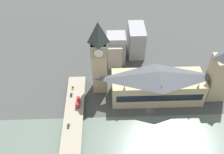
{
  "coord_description": "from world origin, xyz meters",
  "views": [
    {
      "loc": [
        -137.92,
        37.65,
        171.92
      ],
      "look_at": [
        22.1,
        32.16,
        21.14
      ],
      "focal_mm": 40.0,
      "sensor_mm": 36.0,
      "label": 1
    }
  ],
  "objects_px": {
    "victoria_tower": "(219,75)",
    "car_southbound_extra": "(73,88)",
    "double_decker_bus_lead": "(78,102)",
    "clock_tower": "(99,57)",
    "car_southbound_lead": "(68,126)",
    "road_bridge": "(70,148)",
    "car_northbound_mid": "(71,95)",
    "parliament_hall": "(157,85)"
  },
  "relations": [
    {
      "from": "parliament_hall",
      "to": "clock_tower",
      "type": "height_order",
      "value": "clock_tower"
    },
    {
      "from": "double_decker_bus_lead",
      "to": "car_northbound_mid",
      "type": "xyz_separation_m",
      "value": [
        10.73,
        7.02,
        -2.11
      ]
    },
    {
      "from": "car_northbound_mid",
      "to": "car_southbound_lead",
      "type": "distance_m",
      "value": 34.05
    },
    {
      "from": "victoria_tower",
      "to": "car_southbound_extra",
      "type": "distance_m",
      "value": 131.13
    },
    {
      "from": "victoria_tower",
      "to": "car_northbound_mid",
      "type": "height_order",
      "value": "victoria_tower"
    },
    {
      "from": "clock_tower",
      "to": "car_northbound_mid",
      "type": "distance_m",
      "value": 44.06
    },
    {
      "from": "victoria_tower",
      "to": "double_decker_bus_lead",
      "type": "height_order",
      "value": "victoria_tower"
    },
    {
      "from": "parliament_hall",
      "to": "victoria_tower",
      "type": "distance_m",
      "value": 53.73
    },
    {
      "from": "clock_tower",
      "to": "car_southbound_extra",
      "type": "bearing_deg",
      "value": 99.9
    },
    {
      "from": "clock_tower",
      "to": "car_southbound_lead",
      "type": "xyz_separation_m",
      "value": [
        -47.43,
        25.78,
        -32.59
      ]
    },
    {
      "from": "road_bridge",
      "to": "car_southbound_lead",
      "type": "relative_size",
      "value": 33.9
    },
    {
      "from": "car_northbound_mid",
      "to": "car_southbound_extra",
      "type": "distance_m",
      "value": 8.93
    },
    {
      "from": "parliament_hall",
      "to": "double_decker_bus_lead",
      "type": "height_order",
      "value": "parliament_hall"
    },
    {
      "from": "parliament_hall",
      "to": "car_southbound_lead",
      "type": "height_order",
      "value": "parliament_hall"
    },
    {
      "from": "clock_tower",
      "to": "car_southbound_lead",
      "type": "bearing_deg",
      "value": 151.47
    },
    {
      "from": "car_northbound_mid",
      "to": "car_southbound_lead",
      "type": "height_order",
      "value": "car_southbound_lead"
    },
    {
      "from": "victoria_tower",
      "to": "clock_tower",
      "type": "bearing_deg",
      "value": 83.01
    },
    {
      "from": "parliament_hall",
      "to": "clock_tower",
      "type": "bearing_deg",
      "value": 75.93
    },
    {
      "from": "victoria_tower",
      "to": "car_southbound_extra",
      "type": "xyz_separation_m",
      "value": [
        8.22,
        129.33,
        -19.99
      ]
    },
    {
      "from": "car_southbound_extra",
      "to": "road_bridge",
      "type": "bearing_deg",
      "value": -177.21
    },
    {
      "from": "parliament_hall",
      "to": "car_northbound_mid",
      "type": "bearing_deg",
      "value": 90.47
    },
    {
      "from": "road_bridge",
      "to": "car_northbound_mid",
      "type": "xyz_separation_m",
      "value": [
        53.17,
        3.75,
        1.61
      ]
    },
    {
      "from": "road_bridge",
      "to": "car_southbound_extra",
      "type": "relative_size",
      "value": 34.79
    },
    {
      "from": "car_southbound_lead",
      "to": "clock_tower",
      "type": "bearing_deg",
      "value": -28.53
    },
    {
      "from": "clock_tower",
      "to": "victoria_tower",
      "type": "distance_m",
      "value": 105.17
    },
    {
      "from": "double_decker_bus_lead",
      "to": "car_southbound_extra",
      "type": "distance_m",
      "value": 20.73
    },
    {
      "from": "double_decker_bus_lead",
      "to": "car_southbound_lead",
      "type": "xyz_separation_m",
      "value": [
        -23.31,
        6.39,
        -2.08
      ]
    },
    {
      "from": "road_bridge",
      "to": "car_northbound_mid",
      "type": "distance_m",
      "value": 53.33
    },
    {
      "from": "clock_tower",
      "to": "double_decker_bus_lead",
      "type": "distance_m",
      "value": 43.46
    },
    {
      "from": "parliament_hall",
      "to": "car_southbound_lead",
      "type": "xyz_separation_m",
      "value": [
        -34.67,
        76.68,
        -9.76
      ]
    },
    {
      "from": "clock_tower",
      "to": "road_bridge",
      "type": "height_order",
      "value": "clock_tower"
    },
    {
      "from": "victoria_tower",
      "to": "car_southbound_lead",
      "type": "bearing_deg",
      "value": 105.02
    },
    {
      "from": "victoria_tower",
      "to": "car_northbound_mid",
      "type": "bearing_deg",
      "value": 90.3
    },
    {
      "from": "victoria_tower",
      "to": "car_southbound_extra",
      "type": "height_order",
      "value": "victoria_tower"
    },
    {
      "from": "victoria_tower",
      "to": "road_bridge",
      "type": "height_order",
      "value": "victoria_tower"
    },
    {
      "from": "car_southbound_lead",
      "to": "car_southbound_extra",
      "type": "height_order",
      "value": "car_southbound_extra"
    },
    {
      "from": "parliament_hall",
      "to": "car_southbound_lead",
      "type": "bearing_deg",
      "value": 114.33
    },
    {
      "from": "victoria_tower",
      "to": "road_bridge",
      "type": "relative_size",
      "value": 0.36
    },
    {
      "from": "clock_tower",
      "to": "car_southbound_extra",
      "type": "xyz_separation_m",
      "value": [
        -4.48,
        25.69,
        -32.58
      ]
    },
    {
      "from": "victoria_tower",
      "to": "car_northbound_mid",
      "type": "distance_m",
      "value": 131.59
    },
    {
      "from": "road_bridge",
      "to": "car_southbound_lead",
      "type": "bearing_deg",
      "value": 9.26
    },
    {
      "from": "double_decker_bus_lead",
      "to": "clock_tower",
      "type": "bearing_deg",
      "value": -38.79
    }
  ]
}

